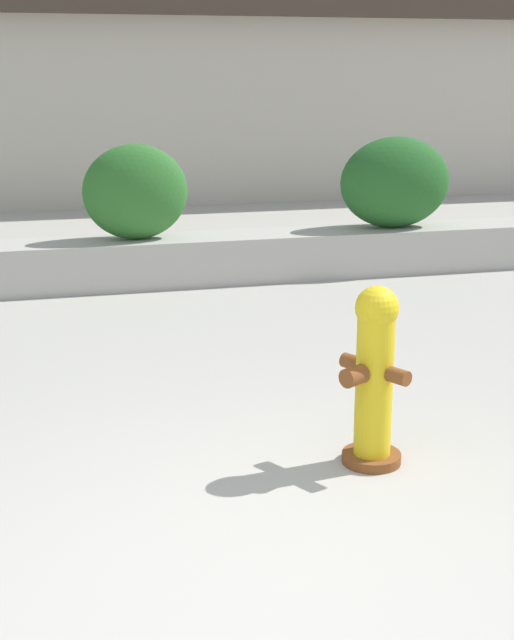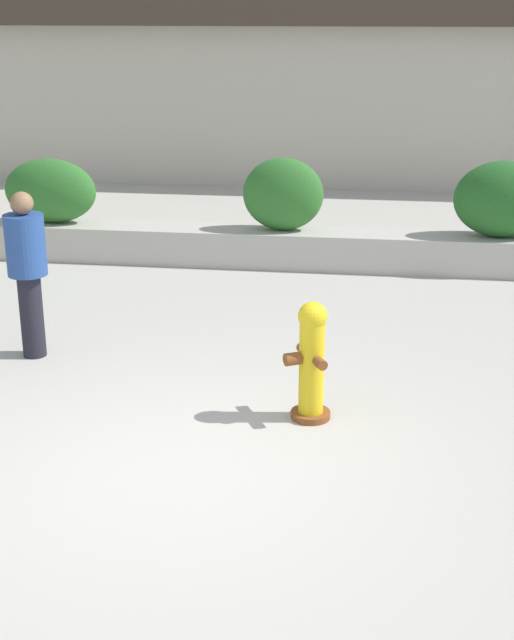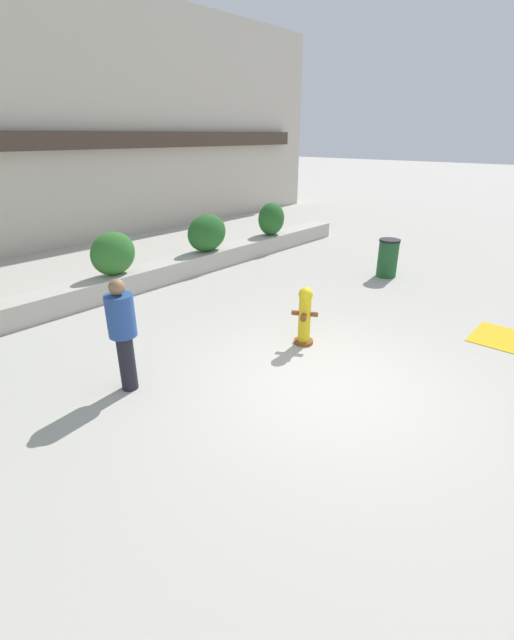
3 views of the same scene
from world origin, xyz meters
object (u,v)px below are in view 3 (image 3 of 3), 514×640
Objects in this scene: hedge_bush_2 at (113,254)px; hedge_bush_3 at (207,233)px; fire_hydrant at (305,315)px; pedestrian at (122,329)px; hedge_bush_4 at (271,219)px; trash_bin at (388,258)px.

hedge_bush_3 is at bearing 0.00° from hedge_bush_2.
fire_hydrant is 3.19m from pedestrian.
hedge_bush_4 is 8.82m from pedestrian.
hedge_bush_3 is at bearing 36.32° from pedestrian.
hedge_bush_3 reaches higher than trash_bin.
trash_bin is (5.57, -4.20, -0.49)m from hedge_bush_2.
fire_hydrant is at bearing -135.74° from hedge_bush_4.
pedestrian is (-5.13, -3.78, -0.03)m from hedge_bush_3.
hedge_bush_2 is at bearing 143.00° from trash_bin.
hedge_bush_3 reaches higher than hedge_bush_2.
hedge_bush_3 is at bearing 122.01° from trash_bin.
pedestrian reaches higher than trash_bin.
fire_hydrant is at bearing -20.25° from pedestrian.
hedge_bush_4 is at bearing 87.12° from trash_bin.
hedge_bush_3 is at bearing 66.03° from fire_hydrant.
trash_bin is (4.79, 0.68, -0.04)m from fire_hydrant.
fire_hydrant is (0.78, -4.87, -0.45)m from hedge_bush_2.
hedge_bush_3 is 1.25× the size of hedge_bush_4.
hedge_bush_3 reaches higher than fire_hydrant.
trash_bin is at bearing -3.10° from pedestrian.
hedge_bush_3 is at bearing 180.00° from hedge_bush_4.
fire_hydrant is 0.62× the size of pedestrian.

